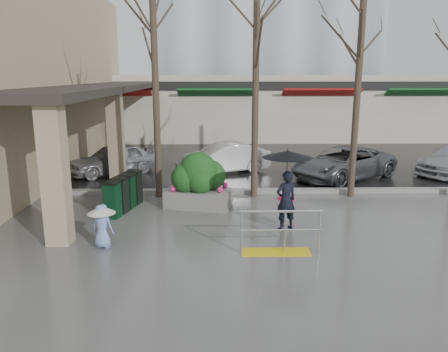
{
  "coord_description": "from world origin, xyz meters",
  "views": [
    {
      "loc": [
        -0.08,
        -10.64,
        4.03
      ],
      "look_at": [
        0.14,
        1.08,
        1.3
      ],
      "focal_mm": 35.0,
      "sensor_mm": 36.0,
      "label": 1
    }
  ],
  "objects_px": {
    "tree_west": "(154,40)",
    "tree_mideast": "(360,48)",
    "handrail": "(279,237)",
    "planter": "(199,181)",
    "child_blue": "(102,221)",
    "news_boxes": "(124,193)",
    "woman": "(287,179)",
    "car_a": "(114,159)",
    "car_b": "(223,158)",
    "tree_midwest": "(256,35)",
    "child_pink": "(286,205)",
    "car_c": "(344,163)"
  },
  "relations": [
    {
      "from": "handrail",
      "to": "tree_mideast",
      "type": "bearing_deg",
      "value": 56.81
    },
    {
      "from": "child_blue",
      "to": "car_b",
      "type": "relative_size",
      "value": 0.28
    },
    {
      "from": "tree_mideast",
      "to": "planter",
      "type": "height_order",
      "value": "tree_mideast"
    },
    {
      "from": "woman",
      "to": "car_a",
      "type": "bearing_deg",
      "value": -69.55
    },
    {
      "from": "child_pink",
      "to": "car_b",
      "type": "distance_m",
      "value": 6.78
    },
    {
      "from": "news_boxes",
      "to": "car_b",
      "type": "height_order",
      "value": "car_b"
    },
    {
      "from": "child_pink",
      "to": "planter",
      "type": "distance_m",
      "value": 3.01
    },
    {
      "from": "tree_midwest",
      "to": "child_blue",
      "type": "xyz_separation_m",
      "value": [
        -3.98,
        -4.4,
        -4.58
      ]
    },
    {
      "from": "tree_west",
      "to": "news_boxes",
      "type": "relative_size",
      "value": 3.48
    },
    {
      "from": "car_c",
      "to": "tree_midwest",
      "type": "bearing_deg",
      "value": -89.87
    },
    {
      "from": "tree_west",
      "to": "child_blue",
      "type": "bearing_deg",
      "value": -100.05
    },
    {
      "from": "tree_mideast",
      "to": "child_pink",
      "type": "height_order",
      "value": "tree_mideast"
    },
    {
      "from": "tree_mideast",
      "to": "car_a",
      "type": "relative_size",
      "value": 1.76
    },
    {
      "from": "car_b",
      "to": "news_boxes",
      "type": "bearing_deg",
      "value": -51.0
    },
    {
      "from": "child_pink",
      "to": "handrail",
      "type": "bearing_deg",
      "value": 83.38
    },
    {
      "from": "planter",
      "to": "car_b",
      "type": "bearing_deg",
      "value": 80.08
    },
    {
      "from": "tree_west",
      "to": "car_a",
      "type": "distance_m",
      "value": 6.15
    },
    {
      "from": "tree_west",
      "to": "woman",
      "type": "height_order",
      "value": "tree_west"
    },
    {
      "from": "tree_mideast",
      "to": "car_c",
      "type": "bearing_deg",
      "value": 79.72
    },
    {
      "from": "handrail",
      "to": "planter",
      "type": "height_order",
      "value": "planter"
    },
    {
      "from": "tree_midwest",
      "to": "planter",
      "type": "xyz_separation_m",
      "value": [
        -1.82,
        -1.16,
        -4.41
      ]
    },
    {
      "from": "tree_mideast",
      "to": "car_b",
      "type": "bearing_deg",
      "value": 139.32
    },
    {
      "from": "handrail",
      "to": "tree_mideast",
      "type": "relative_size",
      "value": 0.29
    },
    {
      "from": "tree_mideast",
      "to": "child_pink",
      "type": "distance_m",
      "value": 5.83
    },
    {
      "from": "tree_west",
      "to": "tree_mideast",
      "type": "relative_size",
      "value": 1.05
    },
    {
      "from": "car_a",
      "to": "car_c",
      "type": "distance_m",
      "value": 9.32
    },
    {
      "from": "handrail",
      "to": "car_a",
      "type": "relative_size",
      "value": 0.51
    },
    {
      "from": "woman",
      "to": "car_c",
      "type": "bearing_deg",
      "value": -140.31
    },
    {
      "from": "tree_west",
      "to": "car_b",
      "type": "height_order",
      "value": "tree_west"
    },
    {
      "from": "planter",
      "to": "news_boxes",
      "type": "bearing_deg",
      "value": -172.72
    },
    {
      "from": "tree_west",
      "to": "child_blue",
      "type": "height_order",
      "value": "tree_west"
    },
    {
      "from": "handrail",
      "to": "news_boxes",
      "type": "xyz_separation_m",
      "value": [
        -4.24,
        3.35,
        0.16
      ]
    },
    {
      "from": "child_blue",
      "to": "planter",
      "type": "xyz_separation_m",
      "value": [
        2.16,
        3.24,
        0.18
      ]
    },
    {
      "from": "handrail",
      "to": "planter",
      "type": "bearing_deg",
      "value": 118.53
    },
    {
      "from": "handrail",
      "to": "tree_midwest",
      "type": "distance_m",
      "value": 6.83
    },
    {
      "from": "child_blue",
      "to": "car_a",
      "type": "distance_m",
      "value": 8.11
    },
    {
      "from": "handrail",
      "to": "tree_midwest",
      "type": "xyz_separation_m",
      "value": [
        -0.16,
        4.8,
        4.86
      ]
    },
    {
      "from": "tree_mideast",
      "to": "car_c",
      "type": "relative_size",
      "value": 1.43
    },
    {
      "from": "woman",
      "to": "tree_mideast",
      "type": "bearing_deg",
      "value": -151.68
    },
    {
      "from": "child_blue",
      "to": "news_boxes",
      "type": "relative_size",
      "value": 0.55
    },
    {
      "from": "tree_midwest",
      "to": "news_boxes",
      "type": "bearing_deg",
      "value": -160.45
    },
    {
      "from": "tree_mideast",
      "to": "woman",
      "type": "distance_m",
      "value": 5.48
    },
    {
      "from": "tree_mideast",
      "to": "car_c",
      "type": "distance_m",
      "value": 4.97
    },
    {
      "from": "child_blue",
      "to": "car_b",
      "type": "xyz_separation_m",
      "value": [
        3.01,
        8.07,
        -0.02
      ]
    },
    {
      "from": "child_pink",
      "to": "news_boxes",
      "type": "bearing_deg",
      "value": -10.31
    },
    {
      "from": "tree_mideast",
      "to": "news_boxes",
      "type": "height_order",
      "value": "tree_mideast"
    },
    {
      "from": "news_boxes",
      "to": "car_a",
      "type": "height_order",
      "value": "car_a"
    },
    {
      "from": "handrail",
      "to": "tree_west",
      "type": "bearing_deg",
      "value": 124.99
    },
    {
      "from": "news_boxes",
      "to": "car_a",
      "type": "relative_size",
      "value": 0.53
    },
    {
      "from": "news_boxes",
      "to": "tree_midwest",
      "type": "bearing_deg",
      "value": 33.87
    }
  ]
}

